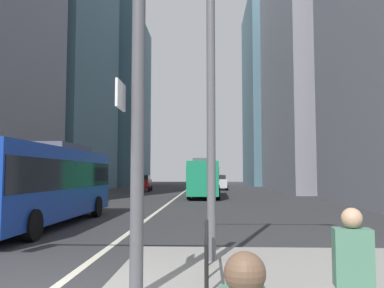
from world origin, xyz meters
name	(u,v)px	position (x,y,z in m)	size (l,w,h in m)	color
ground_plane	(166,205)	(0.00, 20.00, 0.00)	(160.00, 160.00, 0.00)	#303033
lane_centre_line	(177,197)	(0.00, 30.00, 0.01)	(0.20, 80.00, 0.01)	beige
office_tower_left_mid	(64,2)	(-16.00, 43.35, 24.46)	(10.22, 20.00, 48.93)	slate
office_tower_left_far	(108,102)	(-16.00, 67.32, 15.68)	(13.38, 20.15, 31.37)	slate
office_tower_right_mid	(321,70)	(17.00, 43.31, 15.07)	(11.80, 23.57, 30.15)	gray
office_tower_right_far	(282,93)	(17.00, 69.32, 17.40)	(13.39, 21.13, 34.80)	slate
city_bus_blue_oncoming	(43,180)	(-3.82, 9.10, 1.84)	(2.75, 11.08, 3.40)	#14389E
city_bus_red_receding	(205,177)	(2.53, 29.46, 1.84)	(2.89, 11.29, 3.40)	#198456
car_oncoming_mid	(143,183)	(-5.05, 41.40, 0.99)	(2.20, 4.35, 1.94)	maroon
car_receding_near	(219,182)	(4.30, 45.53, 0.99)	(2.08, 4.12, 1.94)	silver
car_receding_far	(218,181)	(4.35, 55.46, 0.99)	(2.19, 4.45, 1.94)	#232838
car_oncoming_far	(81,190)	(-6.07, 20.98, 0.99)	(2.15, 4.33, 1.94)	gold
traffic_signal_gantry	(33,55)	(-0.09, -0.44, 4.07)	(5.41, 0.65, 6.00)	#515156
street_lamp_post	(211,38)	(2.90, 2.31, 5.28)	(5.50, 0.32, 8.00)	#56565B
pedestrian_railing	(207,246)	(2.80, 0.24, 0.84)	(0.06, 3.12, 0.98)	black
pedestrian_walking	(353,278)	(4.33, -2.60, 1.03)	(0.41, 0.29, 1.60)	black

